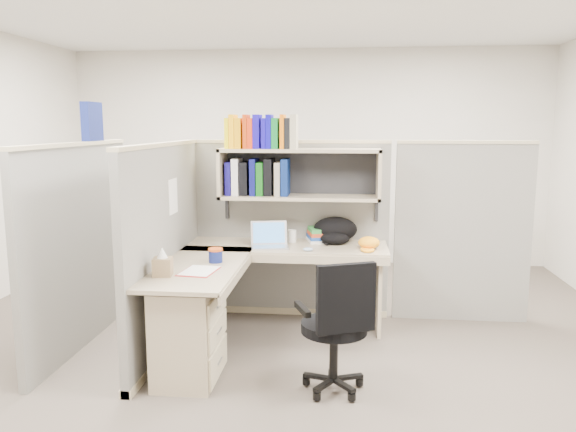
# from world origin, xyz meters

# --- Properties ---
(ground) EXTENTS (6.00, 6.00, 0.00)m
(ground) POSITION_xyz_m (0.00, 0.00, 0.00)
(ground) COLOR #3A332D
(ground) RESTS_ON ground
(room_shell) EXTENTS (6.00, 6.00, 6.00)m
(room_shell) POSITION_xyz_m (0.00, 0.00, 1.62)
(room_shell) COLOR beige
(room_shell) RESTS_ON ground
(cubicle) EXTENTS (3.79, 1.84, 1.95)m
(cubicle) POSITION_xyz_m (-0.37, 0.45, 0.91)
(cubicle) COLOR #5D5D58
(cubicle) RESTS_ON ground
(desk) EXTENTS (1.74, 1.75, 0.73)m
(desk) POSITION_xyz_m (-0.41, -0.29, 0.44)
(desk) COLOR #9E8A70
(desk) RESTS_ON ground
(laptop) EXTENTS (0.37, 0.37, 0.22)m
(laptop) POSITION_xyz_m (-0.13, 0.45, 0.84)
(laptop) COLOR #BCBCC1
(laptop) RESTS_ON desk
(backpack) EXTENTS (0.42, 0.34, 0.23)m
(backpack) POSITION_xyz_m (0.42, 0.70, 0.84)
(backpack) COLOR black
(backpack) RESTS_ON desk
(orange_cap) EXTENTS (0.21, 0.24, 0.10)m
(orange_cap) POSITION_xyz_m (0.71, 0.52, 0.78)
(orange_cap) COLOR #FF9D16
(orange_cap) RESTS_ON desk
(snack_canister) EXTENTS (0.11, 0.11, 0.11)m
(snack_canister) POSITION_xyz_m (-0.47, -0.09, 0.79)
(snack_canister) COLOR navy
(snack_canister) RESTS_ON desk
(tissue_box) EXTENTS (0.14, 0.14, 0.20)m
(tissue_box) POSITION_xyz_m (-0.75, -0.51, 0.83)
(tissue_box) COLOR #8A714E
(tissue_box) RESTS_ON desk
(mouse) EXTENTS (0.10, 0.08, 0.03)m
(mouse) POSITION_xyz_m (0.20, 0.36, 0.75)
(mouse) COLOR #87A1C0
(mouse) RESTS_ON desk
(paper_cup) EXTENTS (0.09, 0.09, 0.11)m
(paper_cup) POSITION_xyz_m (0.03, 0.70, 0.78)
(paper_cup) COLOR silver
(paper_cup) RESTS_ON desk
(book_stack) EXTENTS (0.24, 0.29, 0.12)m
(book_stack) POSITION_xyz_m (0.27, 0.76, 0.79)
(book_stack) COLOR gray
(book_stack) RESTS_ON desk
(loose_paper) EXTENTS (0.25, 0.31, 0.00)m
(loose_paper) POSITION_xyz_m (-0.53, -0.36, 0.73)
(loose_paper) COLOR white
(loose_paper) RESTS_ON desk
(task_chair) EXTENTS (0.53, 0.50, 0.92)m
(task_chair) POSITION_xyz_m (0.46, -0.67, 0.33)
(task_chair) COLOR black
(task_chair) RESTS_ON ground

